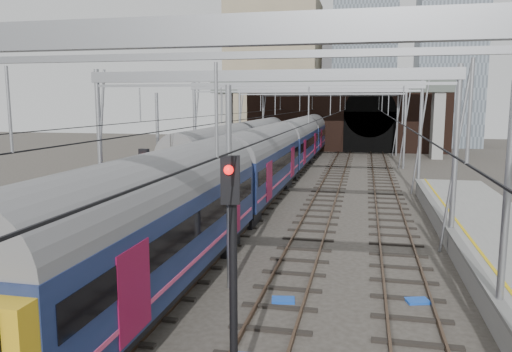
% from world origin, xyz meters
% --- Properties ---
extents(ground, '(160.00, 160.00, 0.00)m').
position_xyz_m(ground, '(0.00, 0.00, 0.00)').
color(ground, '#38332D').
rests_on(ground, ground).
extents(tracks, '(14.40, 80.00, 0.22)m').
position_xyz_m(tracks, '(0.00, 15.00, 0.02)').
color(tracks, '#4C3828').
rests_on(tracks, ground).
extents(overhead_line, '(16.80, 80.00, 8.00)m').
position_xyz_m(overhead_line, '(0.00, 21.49, 6.57)').
color(overhead_line, gray).
rests_on(overhead_line, ground).
extents(retaining_wall, '(28.00, 2.75, 9.00)m').
position_xyz_m(retaining_wall, '(1.40, 51.93, 4.33)').
color(retaining_wall, black).
rests_on(retaining_wall, ground).
extents(overbridge, '(28.00, 3.00, 9.25)m').
position_xyz_m(overbridge, '(0.00, 46.00, 7.27)').
color(overbridge, gray).
rests_on(overbridge, ground).
extents(city_skyline, '(37.50, 27.50, 60.00)m').
position_xyz_m(city_skyline, '(2.73, 70.48, 17.09)').
color(city_skyline, tan).
rests_on(city_skyline, ground).
extents(train_main, '(2.85, 65.88, 4.89)m').
position_xyz_m(train_main, '(-2.00, 25.05, 2.52)').
color(train_main, black).
rests_on(train_main, ground).
extents(train_second, '(2.71, 31.42, 4.70)m').
position_xyz_m(train_second, '(-6.00, 27.51, 2.43)').
color(train_second, black).
rests_on(train_second, ground).
extents(signal_near_left, '(0.36, 0.47, 4.83)m').
position_xyz_m(signal_near_left, '(-3.07, 2.10, 3.05)').
color(signal_near_left, black).
rests_on(signal_near_left, ground).
extents(signal_near_centre, '(0.41, 0.49, 5.39)m').
position_xyz_m(signal_near_centre, '(1.85, -4.48, 3.35)').
color(signal_near_centre, black).
rests_on(signal_near_centre, ground).
extents(equip_cover_b, '(0.82, 0.63, 0.09)m').
position_xyz_m(equip_cover_b, '(2.02, 1.20, 0.04)').
color(equip_cover_b, blue).
rests_on(equip_cover_b, ground).
extents(equip_cover_c, '(0.84, 0.70, 0.09)m').
position_xyz_m(equip_cover_c, '(6.29, 2.06, 0.04)').
color(equip_cover_c, blue).
rests_on(equip_cover_c, ground).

